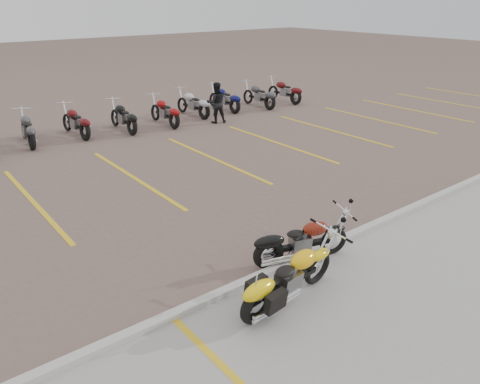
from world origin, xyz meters
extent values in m
plane|color=brown|center=(0.00, 0.00, 0.00)|extent=(100.00, 100.00, 0.00)
cube|color=#9E9B93|center=(0.00, -4.50, 0.01)|extent=(60.00, 5.00, 0.01)
cube|color=#ADAAA3|center=(0.00, -2.00, 0.06)|extent=(60.00, 0.18, 0.12)
torus|color=black|center=(0.17, -2.69, 0.31)|extent=(0.64, 0.17, 0.63)
torus|color=black|center=(-1.32, -2.84, 0.31)|extent=(0.68, 0.23, 0.67)
cube|color=black|center=(-0.58, -2.77, 0.37)|extent=(1.26, 0.24, 0.10)
cube|color=slate|center=(-0.62, -2.77, 0.42)|extent=(0.43, 0.33, 0.33)
ellipsoid|color=#FAB60D|center=(-0.31, -2.74, 0.71)|extent=(0.59, 0.36, 0.29)
ellipsoid|color=black|center=(-0.75, -2.78, 0.68)|extent=(0.40, 0.29, 0.12)
torus|color=black|center=(1.17, -2.20, 0.28)|extent=(0.58, 0.26, 0.58)
torus|color=black|center=(-0.14, -1.80, 0.28)|extent=(0.63, 0.32, 0.61)
cube|color=black|center=(0.51, -2.00, 0.34)|extent=(1.13, 0.44, 0.09)
cube|color=slate|center=(0.47, -1.99, 0.39)|extent=(0.43, 0.36, 0.30)
ellipsoid|color=black|center=(0.75, -2.07, 0.65)|extent=(0.57, 0.42, 0.27)
ellipsoid|color=black|center=(0.36, -1.95, 0.62)|extent=(0.40, 0.32, 0.11)
imported|color=black|center=(5.38, 7.61, 0.79)|extent=(0.95, 0.86, 1.59)
camera|label=1|loc=(-5.16, -7.38, 4.69)|focal=35.00mm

